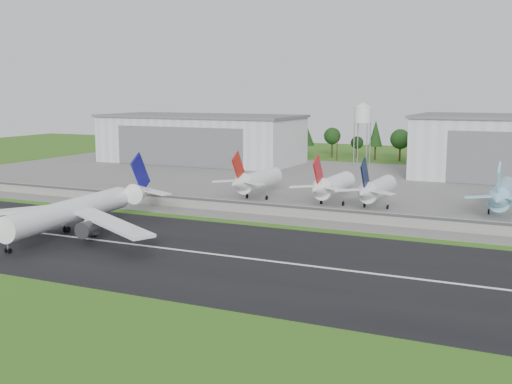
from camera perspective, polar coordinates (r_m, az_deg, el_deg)
The scene contains 14 objects.
ground at distance 136.15m, azimuth -10.41°, elevation -5.90°, with size 600.00×600.00×0.00m, color #365915.
runway at distance 144.11m, azimuth -8.10°, elevation -4.99°, with size 320.00×60.00×0.10m, color black.
runway_centerline at distance 144.10m, azimuth -8.10°, elevation -4.97°, with size 220.00×1.00×0.02m, color white.
apron at distance 241.97m, azimuth 6.28°, elevation 0.72°, with size 320.00×150.00×0.10m, color slate.
blast_fence at distance 182.15m, azimuth -0.35°, elevation -1.40°, with size 240.00×0.61×3.50m.
hangar_west at distance 314.65m, azimuth -4.91°, elevation 4.76°, with size 97.00×44.00×23.20m.
water_tower at distance 303.24m, azimuth 9.48°, elevation 6.96°, with size 8.40×8.40×29.40m.
utility_poles at distance 318.17m, azimuth 10.97°, elevation 2.58°, with size 230.00×3.00×12.00m, color black, non-canonical shape.
treeline at distance 332.65m, azimuth 11.60°, elevation 2.83°, with size 320.00×16.00×22.00m, color black, non-canonical shape.
main_airliner at distance 158.71m, azimuth -16.33°, elevation -2.18°, with size 57.07×59.27×18.17m.
parked_jet_red_a at distance 204.62m, azimuth -0.10°, elevation 1.02°, with size 7.36×31.29×16.80m.
parked_jet_red_b at distance 195.24m, azimuth 6.68°, elevation 0.57°, with size 7.36×31.29×16.75m.
parked_jet_navy at distance 191.42m, azimuth 10.55°, elevation 0.26°, with size 7.36×31.29×16.58m.
parked_jet_skyblue at distance 190.86m, azimuth 21.07°, elevation -0.17°, with size 7.36×37.29×16.80m.
Camera 1 is at (77.10, -106.74, 34.65)m, focal length 45.00 mm.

